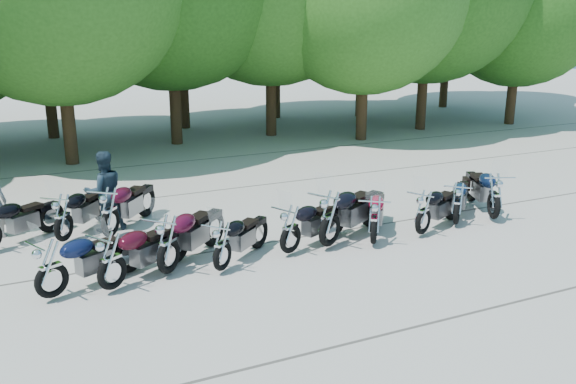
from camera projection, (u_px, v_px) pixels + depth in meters
name	position (u px, v px, depth m)	size (l,w,h in m)	color
ground	(319.00, 263.00, 12.29)	(90.00, 90.00, 0.00)	#A09990
tree_8	(521.00, 1.00, 26.93)	(7.53, 7.53, 9.25)	#3A2614
motorcycle_0	(50.00, 267.00, 10.49)	(0.67, 2.21, 1.25)	black
motorcycle_1	(111.00, 259.00, 10.81)	(0.68, 2.24, 1.27)	#350713
motorcycle_2	(168.00, 243.00, 11.49)	(0.73, 2.40, 1.36)	#3F081D
motorcycle_3	(222.00, 245.00, 11.66)	(0.62, 2.05, 1.16)	black
motorcycle_4	(290.00, 228.00, 12.51)	(0.65, 2.15, 1.21)	black
motorcycle_5	(330.00, 217.00, 12.83)	(0.78, 2.55, 1.44)	black
motorcycle_6	(374.00, 219.00, 13.03)	(0.67, 2.21, 1.25)	maroon
motorcycle_7	(424.00, 211.00, 13.61)	(0.65, 2.13, 1.20)	black
motorcycle_8	(458.00, 202.00, 14.28)	(0.64, 2.10, 1.19)	#0D1D39
motorcycle_9	(495.00, 195.00, 14.63)	(0.72, 2.37, 1.34)	black
motorcycle_11	(63.00, 216.00, 13.18)	(0.68, 2.22, 1.25)	black
motorcycle_12	(109.00, 211.00, 13.42)	(0.72, 2.37, 1.34)	#3C081A
rider_1	(104.00, 191.00, 13.95)	(0.91, 0.71, 1.87)	#1C2D3A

